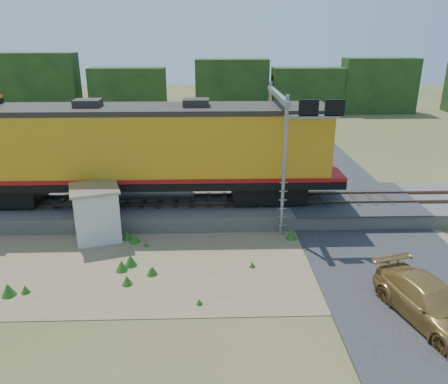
{
  "coord_description": "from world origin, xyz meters",
  "views": [
    {
      "loc": [
        -0.78,
        -16.52,
        9.56
      ],
      "look_at": [
        -0.16,
        3.0,
        2.4
      ],
      "focal_mm": 35.0,
      "sensor_mm": 36.0,
      "label": 1
    }
  ],
  "objects_px": {
    "shed": "(96,213)",
    "car": "(431,303)",
    "locomotive": "(129,149)",
    "signal_gantry": "(286,123)"
  },
  "relations": [
    {
      "from": "shed",
      "to": "car",
      "type": "relative_size",
      "value": 0.58
    },
    {
      "from": "shed",
      "to": "car",
      "type": "height_order",
      "value": "shed"
    },
    {
      "from": "locomotive",
      "to": "car",
      "type": "height_order",
      "value": "locomotive"
    },
    {
      "from": "locomotive",
      "to": "car",
      "type": "bearing_deg",
      "value": -39.5
    },
    {
      "from": "signal_gantry",
      "to": "car",
      "type": "height_order",
      "value": "signal_gantry"
    },
    {
      "from": "locomotive",
      "to": "signal_gantry",
      "type": "xyz_separation_m",
      "value": [
        8.16,
        -0.66,
        1.46
      ]
    },
    {
      "from": "car",
      "to": "shed",
      "type": "bearing_deg",
      "value": 137.09
    },
    {
      "from": "locomotive",
      "to": "shed",
      "type": "bearing_deg",
      "value": -113.57
    },
    {
      "from": "locomotive",
      "to": "car",
      "type": "xyz_separation_m",
      "value": [
        11.94,
        -9.84,
        -3.06
      ]
    },
    {
      "from": "car",
      "to": "signal_gantry",
      "type": "bearing_deg",
      "value": 97.5
    }
  ]
}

